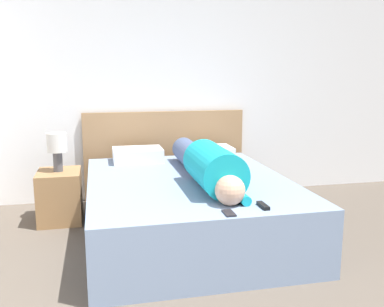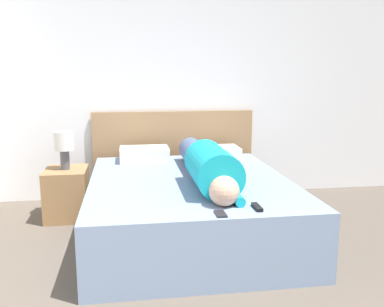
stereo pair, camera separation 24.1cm
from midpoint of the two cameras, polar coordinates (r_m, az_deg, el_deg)
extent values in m
cube|color=white|center=(4.82, 1.36, 9.70)|extent=(5.48, 0.06, 2.60)
cube|color=#7589A8|center=(3.71, 1.50, -7.16)|extent=(1.67, 2.09, 0.50)
cube|color=#A37A51|center=(4.81, -1.00, -0.10)|extent=(1.79, 0.04, 0.97)
cube|color=olive|center=(4.28, -14.81, -5.19)|extent=(0.39, 0.47, 0.48)
cylinder|color=#4C4C51|center=(4.20, -15.03, -0.81)|extent=(0.09, 0.09, 0.19)
cylinder|color=silver|center=(4.17, -15.15, 1.63)|extent=(0.18, 0.18, 0.18)
sphere|color=tan|center=(2.91, 6.68, -5.02)|extent=(0.21, 0.21, 0.21)
cylinder|color=#149EAD|center=(3.28, 4.83, -1.97)|extent=(0.34, 0.70, 0.34)
cylinder|color=#47567A|center=(4.02, 2.31, -0.36)|extent=(0.23, 0.83, 0.23)
cylinder|color=#149EAD|center=(3.01, 8.29, -5.93)|extent=(0.07, 0.22, 0.07)
cube|color=white|center=(4.38, -4.82, -0.11)|extent=(0.49, 0.35, 0.14)
cube|color=white|center=(4.49, 4.79, 0.08)|extent=(0.47, 0.35, 0.12)
cube|color=black|center=(2.91, 11.04, -7.06)|extent=(0.04, 0.15, 0.02)
cube|color=black|center=(2.77, 6.34, -8.02)|extent=(0.06, 0.13, 0.01)
camera|label=1|loc=(0.12, -88.00, 0.38)|focal=40.00mm
camera|label=2|loc=(0.12, 92.00, -0.38)|focal=40.00mm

